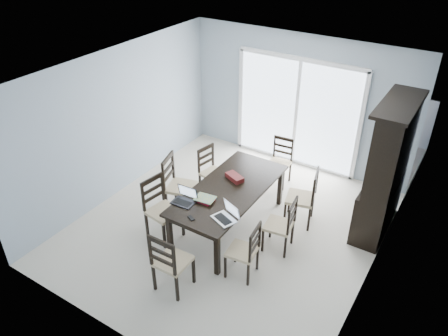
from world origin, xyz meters
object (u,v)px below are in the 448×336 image
Objects in this scene: dining_table at (229,192)px; laptop_silver at (224,217)px; china_hutch at (386,171)px; chair_end_near at (168,258)px; chair_right_far at (307,192)px; chair_right_mid at (285,220)px; laptop_dark at (183,200)px; chair_left_mid at (175,179)px; chair_right_near at (248,246)px; game_box at (235,177)px; chair_left_near at (159,202)px; cell_phone at (191,218)px; hot_tub at (275,116)px; chair_left_far at (210,166)px; chair_end_far at (281,156)px.

laptop_silver is (0.35, -0.71, 0.13)m from dining_table.
china_hutch reaches higher than chair_end_near.
chair_right_far is 2.85× the size of laptop_silver.
laptop_dark is at bearing 108.49° from chair_right_mid.
chair_left_mid is 1.15× the size of chair_right_mid.
dining_table is 2.16× the size of chair_right_near.
laptop_silver is at bearing -67.24° from game_box.
game_box is at bearing 68.41° from laptop_dark.
chair_left_near is at bearing -157.21° from laptop_silver.
chair_left_near is 2.90× the size of laptop_silver.
chair_right_far reaches higher than chair_right_near.
dining_table is at bearing 112.71° from chair_right_far.
cell_phone is at bearing -130.02° from laptop_silver.
chair_right_mid is 3.90m from hot_tub.
chair_left_near is at bearing -0.75° from chair_left_mid.
chair_left_near is (-2.85, -1.98, -0.45)m from china_hutch.
chair_left_mid is 3.50m from hot_tub.
chair_left_near is 0.98× the size of chair_left_mid.
chair_right_near reaches higher than laptop_silver.
laptop_silver is (-0.64, -0.68, 0.25)m from chair_right_mid.
chair_left_near reaches higher than laptop_dark.
chair_right_far reaches higher than laptop_dark.
dining_table is 1.06m from chair_left_far.
hot_tub is at bearing 128.30° from laptop_silver.
dining_table is 1.00m from chair_left_mid.
chair_right_near is 0.56× the size of hot_tub.
game_box is (-0.86, 1.06, 0.25)m from chair_right_near.
chair_left_far is 1.82m from laptop_silver.
laptop_dark reaches higher than hot_tub.
chair_left_near reaches higher than dining_table.
chair_right_far is at bearing -153.97° from china_hutch.
chair_left_mid is at bearing -174.67° from dining_table.
chair_right_mid is 0.78m from chair_right_far.
game_box is 0.17× the size of hot_tub.
cell_phone is at bearing 91.70° from chair_right_near.
chair_left_mid reaches higher than laptop_silver.
laptop_silver is at bearing 141.75° from chair_right_far.
dining_table is 5.43× the size of laptop_silver.
china_hutch is at bearing 25.32° from game_box.
chair_left_near reaches higher than cell_phone.
chair_left_mid is at bearing -2.11° from chair_left_far.
chair_right_near is 8.63× the size of cell_phone.
laptop_silver is (-0.65, -1.46, 0.20)m from chair_right_far.
game_box is at bearing 31.98° from chair_right_near.
chair_right_mid is 1.11m from game_box.
chair_end_far is 2.41m from laptop_silver.
chair_right_far is at bearing -8.73° from chair_right_mid.
chair_end_near is 2.79× the size of laptop_silver.
china_hutch is 1.21× the size of hot_tub.
chair_left_near is 0.65× the size of hot_tub.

